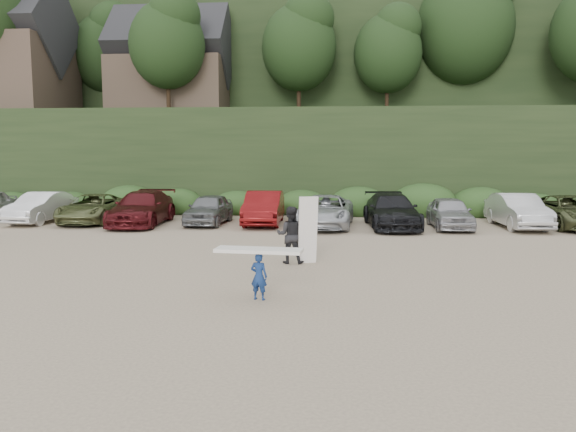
{
  "coord_description": "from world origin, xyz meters",
  "views": [
    {
      "loc": [
        -0.35,
        -16.62,
        3.66
      ],
      "look_at": [
        -1.92,
        3.0,
        1.3
      ],
      "focal_mm": 35.0,
      "sensor_mm": 36.0,
      "label": 1
    }
  ],
  "objects": [
    {
      "name": "ground",
      "position": [
        0.0,
        0.0,
        0.0
      ],
      "size": [
        120.0,
        120.0,
        0.0
      ],
      "primitive_type": "plane",
      "color": "tan",
      "rests_on": "ground"
    },
    {
      "name": "hillside_backdrop",
      "position": [
        -0.26,
        35.93,
        11.22
      ],
      "size": [
        90.0,
        41.5,
        28.0
      ],
      "color": "black",
      "rests_on": "ground"
    },
    {
      "name": "parked_cars",
      "position": [
        0.9,
        10.01,
        0.77
      ],
      "size": [
        40.15,
        6.2,
        1.64
      ],
      "color": "#A3A2A7",
      "rests_on": "ground"
    },
    {
      "name": "child_surfer",
      "position": [
        -2.12,
        -3.37,
        0.86
      ],
      "size": [
        2.16,
        0.79,
        1.27
      ],
      "color": "navy",
      "rests_on": "ground"
    },
    {
      "name": "adult_surfer",
      "position": [
        -1.64,
        1.09,
        0.93
      ],
      "size": [
        1.35,
        0.73,
        2.17
      ],
      "color": "black",
      "rests_on": "ground"
    }
  ]
}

